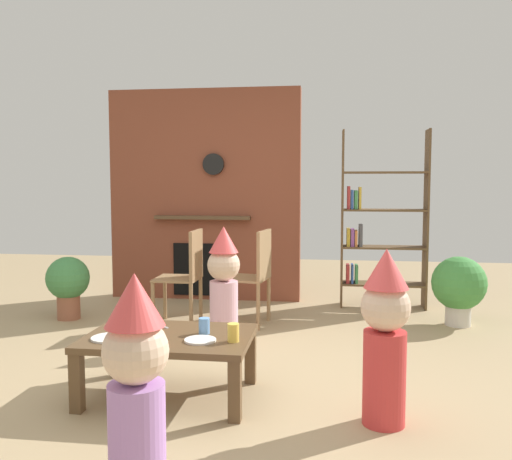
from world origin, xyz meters
TOP-DOWN VIEW (x-y plane):
  - ground_plane at (0.00, 0.00)m, footprint 12.00×12.00m
  - brick_fireplace_feature at (-0.74, 2.60)m, footprint 2.20×0.28m
  - bookshelf at (1.18, 2.40)m, footprint 0.90×0.28m
  - coffee_table at (-0.30, -0.34)m, footprint 1.03×0.70m
  - paper_cup_near_left at (0.13, -0.43)m, footprint 0.07×0.07m
  - paper_cup_near_right at (-0.42, -0.30)m, footprint 0.07×0.07m
  - paper_cup_center at (-0.08, -0.29)m, footprint 0.07×0.07m
  - paper_cup_far_left at (-0.40, -0.55)m, footprint 0.07×0.07m
  - paper_plate_front at (-0.07, -0.45)m, footprint 0.19×0.19m
  - paper_plate_rear at (-0.63, -0.47)m, footprint 0.22×0.22m
  - birthday_cake_slice at (-0.28, -0.57)m, footprint 0.10×0.10m
  - table_fork at (-0.41, -0.16)m, footprint 0.13×0.09m
  - child_with_cone_hat at (-0.09, -1.50)m, footprint 0.27×0.27m
  - child_in_pink at (1.00, -0.56)m, footprint 0.27×0.27m
  - child_by_the_chairs at (-0.18, 0.84)m, footprint 0.27×0.27m
  - dining_chair_left at (-0.64, 1.38)m, footprint 0.40×0.40m
  - dining_chair_middle at (-0.01, 1.47)m, footprint 0.46×0.46m
  - potted_plant_tall at (1.90, 1.70)m, footprint 0.50×0.50m
  - potted_plant_short at (-1.86, 1.44)m, footprint 0.42×0.42m

SIDE VIEW (x-z plane):
  - ground_plane at x=0.00m, z-range 0.00..0.00m
  - coffee_table at x=-0.30m, z-range 0.14..0.53m
  - potted_plant_short at x=-1.86m, z-range 0.06..0.68m
  - potted_plant_tall at x=1.90m, z-range 0.05..0.71m
  - table_fork at x=-0.41m, z-range 0.40..0.40m
  - paper_plate_front at x=-0.07m, z-range 0.40..0.41m
  - paper_plate_rear at x=-0.63m, z-range 0.40..0.41m
  - birthday_cake_slice at x=-0.28m, z-range 0.40..0.46m
  - paper_cup_center at x=-0.08m, z-range 0.40..0.50m
  - paper_cup_far_left at x=-0.40m, z-range 0.40..0.50m
  - paper_cup_near_right at x=-0.42m, z-range 0.40..0.50m
  - paper_cup_near_left at x=0.13m, z-range 0.40..0.50m
  - dining_chair_left at x=-0.64m, z-range 0.06..0.96m
  - dining_chair_middle at x=-0.01m, z-range 0.06..0.96m
  - child_with_cone_hat at x=-0.09m, z-range 0.03..1.01m
  - child_by_the_chairs at x=-0.18m, z-range 0.03..1.01m
  - child_in_pink at x=1.00m, z-range 0.03..1.01m
  - bookshelf at x=1.18m, z-range -0.07..1.83m
  - brick_fireplace_feature at x=-0.74m, z-range -0.01..2.39m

